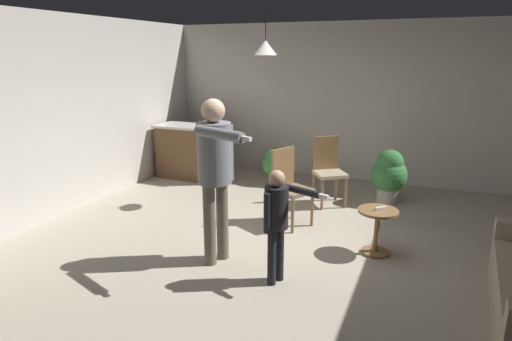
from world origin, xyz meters
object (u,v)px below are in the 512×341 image
(kitchen_counter, at_px, (193,151))
(potted_plant_by_wall, at_px, (389,174))
(spare_remote_on_table, at_px, (381,208))
(person_adult, at_px, (215,164))
(dining_chair_by_counter, at_px, (328,168))
(side_table_by_couch, at_px, (377,226))
(potted_plant_corner, at_px, (274,164))
(dining_chair_near_wall, at_px, (289,184))
(person_child, at_px, (277,215))

(kitchen_counter, xyz_separation_m, potted_plant_by_wall, (3.41, -0.07, -0.03))
(spare_remote_on_table, bearing_deg, person_adult, -151.52)
(dining_chair_by_counter, bearing_deg, potted_plant_by_wall, 169.47)
(potted_plant_by_wall, bearing_deg, spare_remote_on_table, -86.82)
(person_adult, distance_m, spare_remote_on_table, 1.87)
(kitchen_counter, height_order, person_adult, person_adult)
(side_table_by_couch, bearing_deg, person_adult, -151.21)
(kitchen_counter, relative_size, potted_plant_by_wall, 1.55)
(person_adult, height_order, potted_plant_by_wall, person_adult)
(kitchen_counter, relative_size, potted_plant_corner, 1.99)
(person_adult, xyz_separation_m, spare_remote_on_table, (1.57, 0.85, -0.55))
(person_adult, bearing_deg, side_table_by_couch, 137.87)
(dining_chair_by_counter, bearing_deg, kitchen_counter, -45.28)
(potted_plant_by_wall, bearing_deg, dining_chair_near_wall, -128.88)
(side_table_by_couch, relative_size, potted_plant_by_wall, 0.64)
(side_table_by_couch, relative_size, potted_plant_corner, 0.82)
(person_adult, relative_size, potted_plant_by_wall, 2.15)
(dining_chair_near_wall, bearing_deg, potted_plant_corner, -127.02)
(kitchen_counter, bearing_deg, dining_chair_by_counter, -9.99)
(kitchen_counter, bearing_deg, potted_plant_corner, 6.40)
(side_table_by_couch, height_order, person_child, person_child)
(person_adult, relative_size, dining_chair_near_wall, 1.75)
(kitchen_counter, distance_m, person_child, 3.97)
(side_table_by_couch, xyz_separation_m, dining_chair_near_wall, (-1.19, 0.46, 0.22))
(side_table_by_couch, relative_size, person_adult, 0.30)
(kitchen_counter, relative_size, person_adult, 0.72)
(person_adult, distance_m, potted_plant_by_wall, 3.12)
(dining_chair_by_counter, bearing_deg, dining_chair_near_wall, 38.99)
(side_table_by_couch, height_order, potted_plant_corner, potted_plant_corner)
(person_child, bearing_deg, dining_chair_near_wall, -146.27)
(side_table_by_couch, bearing_deg, person_child, -128.27)
(side_table_by_couch, distance_m, person_adult, 1.92)
(person_adult, height_order, dining_chair_near_wall, person_adult)
(dining_chair_by_counter, relative_size, dining_chair_near_wall, 1.00)
(person_adult, relative_size, potted_plant_corner, 2.76)
(potted_plant_corner, bearing_deg, spare_remote_on_table, -45.86)
(person_child, xyz_separation_m, dining_chair_by_counter, (-0.10, 2.47, -0.16))
(person_child, height_order, dining_chair_near_wall, person_child)
(potted_plant_corner, xyz_separation_m, potted_plant_by_wall, (1.91, -0.24, 0.10))
(kitchen_counter, height_order, spare_remote_on_table, kitchen_counter)
(person_child, height_order, potted_plant_by_wall, person_child)
(person_adult, distance_m, potted_plant_corner, 3.04)
(dining_chair_near_wall, bearing_deg, dining_chair_by_counter, -169.08)
(person_child, distance_m, dining_chair_near_wall, 1.54)
(person_child, xyz_separation_m, potted_plant_by_wall, (0.73, 2.85, -0.26))
(person_child, xyz_separation_m, dining_chair_near_wall, (-0.38, 1.48, -0.16))
(potted_plant_corner, height_order, spare_remote_on_table, potted_plant_corner)
(dining_chair_near_wall, height_order, potted_plant_corner, dining_chair_near_wall)
(dining_chair_by_counter, bearing_deg, side_table_by_couch, 86.83)
(person_adult, bearing_deg, dining_chair_near_wall, -176.32)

